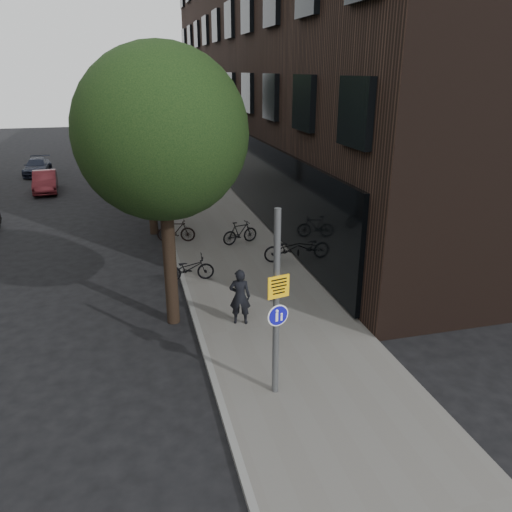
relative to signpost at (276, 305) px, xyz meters
name	(u,v)px	position (x,y,z in m)	size (l,w,h in m)	color
ground	(314,402)	(0.77, -0.45, -2.23)	(120.00, 120.00, 0.00)	black
sidewalk	(231,249)	(1.02, 9.55, -2.17)	(4.50, 60.00, 0.12)	#5D5B56
curb_edge	(175,254)	(-1.23, 9.55, -2.17)	(0.15, 60.00, 0.13)	slate
building_right_dark_brick	(323,30)	(9.27, 21.55, 6.77)	(12.00, 40.00, 18.00)	black
street_tree_near	(164,140)	(-1.76, 4.19, 2.88)	(4.40, 4.40, 7.50)	black
street_tree_mid	(147,113)	(-1.76, 12.69, 2.88)	(5.00, 5.00, 7.80)	black
street_tree_far	(139,101)	(-1.76, 21.69, 2.88)	(5.00, 5.00, 7.80)	black
signpost	(276,305)	(0.00, 0.00, 0.00)	(0.48, 0.14, 4.18)	#595B5E
pedestrian	(240,297)	(-0.04, 3.29, -1.30)	(0.59, 0.39, 1.61)	black
parked_bike_facade_near	(289,249)	(2.77, 7.51, -1.62)	(0.65, 1.87, 0.98)	black
parked_bike_facade_far	(240,232)	(1.47, 9.96, -1.65)	(0.44, 1.55, 0.93)	black
parked_bike_curb_near	(189,268)	(-1.03, 6.65, -1.67)	(0.58, 1.67, 0.88)	black
parked_bike_curb_far	(176,231)	(-1.03, 10.83, -1.64)	(0.44, 1.57, 0.94)	black
parked_car_mid	(45,182)	(-7.50, 22.30, -1.62)	(1.29, 3.69, 1.22)	maroon
parked_car_far	(37,167)	(-8.73, 27.93, -1.68)	(1.53, 3.77, 1.09)	#1B2031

